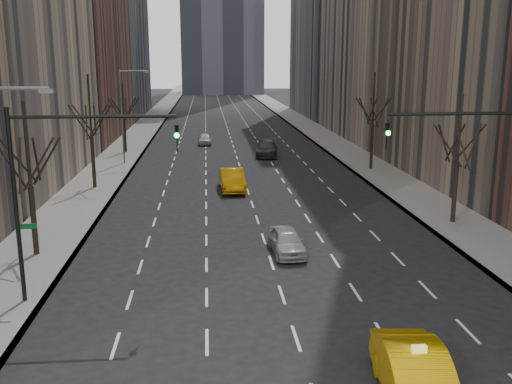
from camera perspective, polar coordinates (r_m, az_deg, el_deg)
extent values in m
cube|color=slate|center=(81.97, -11.39, 5.86)|extent=(4.50, 320.00, 0.15)
cube|color=slate|center=(82.90, 5.78, 6.13)|extent=(4.50, 320.00, 0.15)
cylinder|color=black|center=(31.24, -21.34, -2.67)|extent=(0.28, 0.28, 3.57)
cylinder|color=black|center=(30.48, -21.94, 4.43)|extent=(0.16, 0.16, 4.25)
cylinder|color=black|center=(31.37, -21.10, 3.06)|extent=(0.42, 1.80, 2.52)
cylinder|color=black|center=(30.66, -20.20, 2.92)|extent=(1.74, 0.72, 2.52)
cylinder|color=black|center=(29.90, -20.89, 2.63)|extent=(1.46, 1.25, 2.52)
cylinder|color=black|center=(29.86, -22.53, 2.47)|extent=(0.42, 1.80, 2.52)
cylinder|color=black|center=(30.58, -23.41, 2.62)|extent=(1.74, 0.72, 2.52)
cylinder|color=black|center=(31.33, -22.67, 2.91)|extent=(1.46, 1.25, 2.52)
cylinder|color=black|center=(46.39, -15.96, 2.88)|extent=(0.28, 0.28, 3.99)
cylinder|color=black|center=(45.87, -16.30, 8.26)|extent=(0.16, 0.16, 4.75)
cylinder|color=black|center=(46.76, -15.83, 6.96)|extent=(0.42, 1.80, 2.52)
cylinder|color=black|center=(46.10, -15.15, 6.92)|extent=(1.74, 0.72, 2.52)
cylinder|color=black|center=(45.30, -15.52, 6.80)|extent=(1.46, 1.25, 2.52)
cylinder|color=black|center=(45.17, -16.60, 6.72)|extent=(0.42, 1.80, 2.52)
cylinder|color=black|center=(45.84, -17.28, 6.76)|extent=(1.74, 0.72, 2.52)
cylinder|color=black|center=(46.64, -16.88, 6.88)|extent=(1.46, 1.25, 2.52)
cylinder|color=black|center=(64.01, -12.97, 5.43)|extent=(0.28, 0.28, 3.36)
cylinder|color=black|center=(63.65, -13.14, 8.72)|extent=(0.16, 0.16, 4.00)
cylinder|color=black|center=(64.52, -12.86, 8.10)|extent=(0.42, 1.80, 2.52)
cylinder|color=black|center=(63.89, -12.34, 8.08)|extent=(1.74, 0.72, 2.52)
cylinder|color=black|center=(63.07, -12.57, 8.00)|extent=(1.46, 1.25, 2.52)
cylinder|color=black|center=(62.89, -13.34, 7.95)|extent=(0.42, 1.80, 2.52)
cylinder|color=black|center=(63.53, -13.86, 7.97)|extent=(1.74, 0.72, 2.52)
cylinder|color=black|center=(64.34, -13.62, 8.04)|extent=(1.46, 1.25, 2.52)
cylinder|color=black|center=(37.04, 19.25, -0.14)|extent=(0.28, 0.28, 3.57)
cylinder|color=black|center=(36.40, 19.70, 5.86)|extent=(0.16, 0.16, 4.25)
cylinder|color=black|center=(37.34, 19.28, 4.67)|extent=(0.42, 1.80, 2.52)
cylinder|color=black|center=(37.12, 20.55, 4.52)|extent=(1.74, 0.72, 2.52)
cylinder|color=black|center=(36.30, 20.90, 4.32)|extent=(1.46, 1.25, 2.52)
cylinder|color=black|center=(35.69, 19.93, 4.26)|extent=(0.42, 1.80, 2.52)
cylinder|color=black|center=(35.92, 18.61, 4.41)|extent=(1.74, 0.72, 2.52)
cylinder|color=black|center=(36.75, 18.31, 4.61)|extent=(1.46, 1.25, 2.52)
cylinder|color=black|center=(53.63, 11.49, 4.43)|extent=(0.28, 0.28, 3.99)
cylinder|color=black|center=(53.17, 11.70, 9.09)|extent=(0.16, 0.16, 4.75)
cylinder|color=black|center=(54.11, 11.55, 7.94)|extent=(0.42, 1.80, 2.52)
cylinder|color=black|center=(53.77, 12.39, 7.87)|extent=(1.74, 0.72, 2.52)
cylinder|color=black|center=(52.92, 12.51, 7.79)|extent=(1.46, 1.25, 2.52)
cylinder|color=black|center=(52.41, 11.75, 7.78)|extent=(0.42, 1.80, 2.52)
cylinder|color=black|center=(52.75, 10.89, 7.85)|extent=(1.74, 0.72, 2.52)
cylinder|color=black|center=(53.61, 10.80, 7.93)|extent=(1.46, 1.25, 2.52)
cylinder|color=black|center=(24.80, -22.88, -1.43)|extent=(0.18, 0.18, 8.00)
cylinder|color=black|center=(23.40, -16.01, 7.25)|extent=(6.50, 0.14, 0.14)
imported|color=black|center=(23.10, -7.91, 5.31)|extent=(0.18, 0.22, 1.10)
sphere|color=#0CFF33|center=(22.90, -7.94, 5.63)|extent=(0.20, 0.20, 0.20)
cube|color=#0C5926|center=(24.88, -21.84, -3.20)|extent=(0.70, 0.04, 0.22)
cylinder|color=black|center=(25.32, 20.13, 7.37)|extent=(6.50, 0.14, 0.14)
imported|color=black|center=(24.23, 12.95, 5.46)|extent=(0.18, 0.22, 1.10)
sphere|color=#0CFF33|center=(24.04, 13.09, 5.76)|extent=(0.20, 0.20, 0.20)
cylinder|color=slate|center=(21.97, -23.30, 9.51)|extent=(2.60, 0.14, 0.14)
cube|color=slate|center=(21.63, -20.22, 9.46)|extent=(0.50, 0.22, 0.15)
cylinder|color=slate|center=(56.70, -13.26, 7.35)|extent=(0.16, 0.16, 9.00)
cylinder|color=slate|center=(56.29, -12.15, 11.76)|extent=(2.60, 0.14, 0.14)
cube|color=slate|center=(56.16, -10.91, 11.71)|extent=(0.50, 0.22, 0.15)
imported|color=#DDA304|center=(18.07, 15.80, -17.55)|extent=(2.21, 5.28, 1.70)
imported|color=#94969B|center=(29.99, 3.08, -4.92)|extent=(1.79, 4.02, 1.34)
imported|color=orange|center=(44.45, -2.40, 1.23)|extent=(1.97, 5.14, 1.67)
imported|color=#323237|center=(60.60, 1.08, 4.38)|extent=(2.89, 5.80, 1.62)
imported|color=#BBBBBB|center=(69.40, -5.12, 5.30)|extent=(1.64, 3.92, 1.33)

